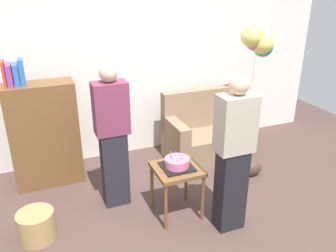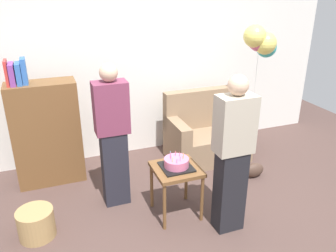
# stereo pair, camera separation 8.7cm
# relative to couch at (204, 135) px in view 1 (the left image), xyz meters

# --- Properties ---
(ground_plane) EXTENTS (8.00, 8.00, 0.00)m
(ground_plane) POSITION_rel_couch_xyz_m (-0.84, -1.44, -0.34)
(ground_plane) COLOR #4C3833
(wall_back) EXTENTS (6.00, 0.10, 2.70)m
(wall_back) POSITION_rel_couch_xyz_m (-0.84, 0.61, 1.01)
(wall_back) COLOR silver
(wall_back) RESTS_ON ground_plane
(couch) EXTENTS (1.10, 0.70, 0.96)m
(couch) POSITION_rel_couch_xyz_m (0.00, 0.00, 0.00)
(couch) COLOR #8C7054
(couch) RESTS_ON ground_plane
(bookshelf) EXTENTS (0.80, 0.36, 1.59)m
(bookshelf) POSITION_rel_couch_xyz_m (-2.14, 0.11, 0.33)
(bookshelf) COLOR brown
(bookshelf) RESTS_ON ground_plane
(side_table) EXTENTS (0.48, 0.48, 0.58)m
(side_table) POSITION_rel_couch_xyz_m (-0.90, -1.10, 0.15)
(side_table) COLOR brown
(side_table) RESTS_ON ground_plane
(birthday_cake) EXTENTS (0.32, 0.32, 0.17)m
(birthday_cake) POSITION_rel_couch_xyz_m (-0.90, -1.10, 0.29)
(birthday_cake) COLOR black
(birthday_cake) RESTS_ON side_table
(person_blowing_candles) EXTENTS (0.36, 0.22, 1.63)m
(person_blowing_candles) POSITION_rel_couch_xyz_m (-1.46, -0.65, 0.49)
(person_blowing_candles) COLOR #23232D
(person_blowing_candles) RESTS_ON ground_plane
(person_holding_cake) EXTENTS (0.36, 0.22, 1.63)m
(person_holding_cake) POSITION_rel_couch_xyz_m (-0.48, -1.50, 0.49)
(person_holding_cake) COLOR black
(person_holding_cake) RESTS_ON ground_plane
(wicker_basket) EXTENTS (0.36, 0.36, 0.30)m
(wicker_basket) POSITION_rel_couch_xyz_m (-2.35, -0.96, -0.19)
(wicker_basket) COLOR #A88451
(wicker_basket) RESTS_ON ground_plane
(handbag) EXTENTS (0.28, 0.14, 0.20)m
(handbag) POSITION_rel_couch_xyz_m (0.34, -0.75, -0.24)
(handbag) COLOR #473328
(handbag) RESTS_ON ground_plane
(balloon_bunch) EXTENTS (0.54, 0.39, 1.86)m
(balloon_bunch) POSITION_rel_couch_xyz_m (0.71, -0.10, 1.30)
(balloon_bunch) COLOR silver
(balloon_bunch) RESTS_ON ground_plane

